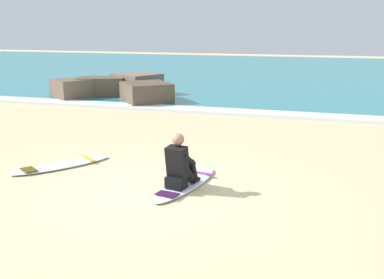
% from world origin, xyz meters
% --- Properties ---
extents(ground_plane, '(80.00, 80.00, 0.00)m').
position_xyz_m(ground_plane, '(0.00, 0.00, 0.00)').
color(ground_plane, beige).
extents(sea, '(80.00, 28.00, 0.10)m').
position_xyz_m(sea, '(0.00, 21.40, 0.05)').
color(sea, teal).
rests_on(sea, ground).
extents(breaking_foam, '(80.00, 0.90, 0.11)m').
position_xyz_m(breaking_foam, '(0.00, 7.70, 0.06)').
color(breaking_foam, white).
rests_on(breaking_foam, ground).
extents(surfboard_main, '(0.85, 2.19, 0.08)m').
position_xyz_m(surfboard_main, '(0.53, 0.63, 0.04)').
color(surfboard_main, silver).
rests_on(surfboard_main, ground).
extents(surfer_seated, '(0.47, 0.75, 0.95)m').
position_xyz_m(surfer_seated, '(0.49, 0.40, 0.44)').
color(surfer_seated, black).
rests_on(surfer_seated, surfboard_main).
extents(surfboard_spare_near, '(1.60, 2.02, 0.08)m').
position_xyz_m(surfboard_spare_near, '(-2.24, 0.98, 0.04)').
color(surfboard_spare_near, silver).
rests_on(surfboard_spare_near, ground).
extents(rock_outcrop_distant, '(5.08, 3.90, 0.91)m').
position_xyz_m(rock_outcrop_distant, '(-5.02, 9.39, 0.42)').
color(rock_outcrop_distant, brown).
rests_on(rock_outcrop_distant, ground).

